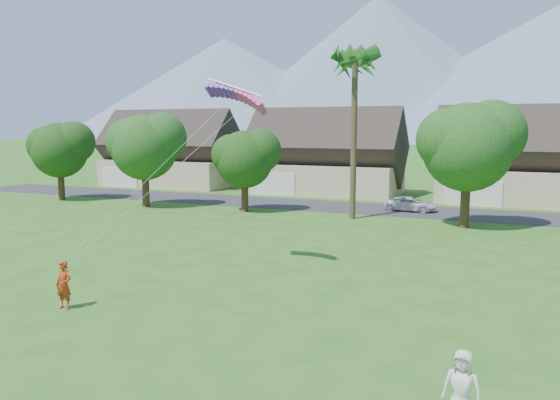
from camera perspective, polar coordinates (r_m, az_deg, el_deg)
The scene contains 10 objects.
ground at distance 15.44m, azimuth -15.59°, elevation -18.86°, with size 500.00×500.00×0.00m, color #2D6019.
street at distance 46.05m, azimuth 11.81°, elevation -1.02°, with size 90.00×7.00×0.01m, color #2D2D30.
kite_flyer at distance 22.28m, azimuth -21.65°, elevation -8.27°, with size 0.67×0.44×1.84m, color #A93113.
watcher at distance 13.84m, azimuth 18.48°, elevation -18.11°, with size 0.88×0.57×1.79m, color silver.
parked_car at distance 45.73m, azimuth 13.47°, elevation -0.40°, with size 1.93×4.18×1.16m, color silver.
mountain_ridge at distance 271.59m, azimuth 23.90°, elevation 11.71°, with size 540.00×240.00×70.00m.
houses_row at distance 54.42m, azimuth 14.30°, elevation 3.86°, with size 72.75×8.19×8.86m.
tree_row at distance 39.91m, azimuth 8.66°, elevation 4.79°, with size 62.27×6.67×8.45m.
fan_palm at distance 40.95m, azimuth 7.87°, elevation 14.57°, with size 3.00×3.00×13.80m.
parafoil_kite at distance 25.63m, azimuth -4.50°, elevation 11.02°, with size 3.02×1.07×0.50m.
Camera 1 is at (8.83, -10.68, 6.82)m, focal length 35.00 mm.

